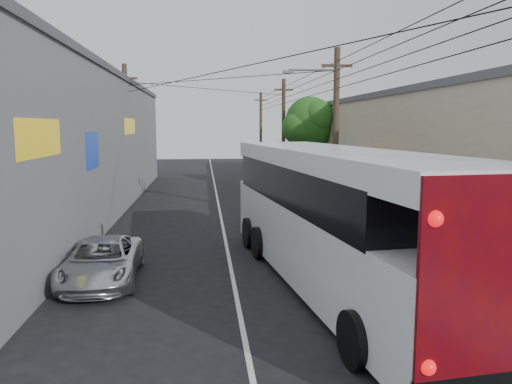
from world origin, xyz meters
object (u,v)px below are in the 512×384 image
at_px(pedestrian_near, 372,195).
at_px(pedestrian_far, 342,202).
at_px(coach_bus, 333,216).
at_px(parked_suv, 305,205).
at_px(parked_car_far, 277,177).
at_px(jeepney, 102,261).
at_px(parked_car_mid, 289,186).

relative_size(pedestrian_near, pedestrian_far, 1.16).
bearing_deg(coach_bus, pedestrian_near, 58.97).
bearing_deg(parked_suv, pedestrian_near, 30.80).
xyz_separation_m(parked_suv, parked_car_far, (0.80, 14.19, -0.10)).
xyz_separation_m(coach_bus, parked_car_far, (1.82, 23.08, -1.24)).
height_order(pedestrian_near, pedestrian_far, pedestrian_near).
xyz_separation_m(parked_car_far, pedestrian_near, (3.00, -12.44, 0.28)).
bearing_deg(parked_car_far, parked_suv, -101.11).
relative_size(coach_bus, parked_car_far, 2.95).
xyz_separation_m(parked_suv, pedestrian_near, (3.80, 1.76, 0.18)).
distance_m(coach_bus, jeepney, 6.79).
xyz_separation_m(coach_bus, jeepney, (-6.58, 0.97, -1.39)).
height_order(coach_bus, pedestrian_near, coach_bus).
bearing_deg(pedestrian_far, pedestrian_near, -147.52).
bearing_deg(jeepney, parked_suv, 44.47).
distance_m(jeepney, parked_car_mid, 18.65).
distance_m(coach_bus, pedestrian_far, 9.79).
bearing_deg(parked_car_mid, pedestrian_far, -74.63).
relative_size(parked_suv, pedestrian_near, 3.24).
height_order(parked_suv, pedestrian_near, pedestrian_near).
xyz_separation_m(parked_suv, parked_car_mid, (0.80, 8.74, -0.15)).
relative_size(parked_car_mid, pedestrian_near, 2.27).
bearing_deg(parked_car_mid, parked_suv, -87.26).
relative_size(parked_suv, parked_car_mid, 1.43).
height_order(jeepney, parked_suv, parked_suv).
height_order(parked_suv, parked_car_mid, parked_suv).
bearing_deg(pedestrian_near, coach_bus, 42.80).
height_order(parked_suv, pedestrian_far, parked_suv).
xyz_separation_m(parked_car_mid, pedestrian_far, (1.09, -8.35, 0.20)).
relative_size(parked_suv, parked_car_far, 1.29).
height_order(coach_bus, pedestrian_far, coach_bus).
relative_size(parked_car_mid, parked_car_far, 0.90).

